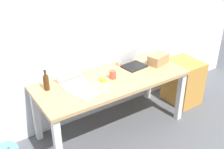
# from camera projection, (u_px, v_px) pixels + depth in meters

# --- Properties ---
(ground_plane) EXTENTS (8.00, 8.00, 0.00)m
(ground_plane) POSITION_uv_depth(u_px,v_px,m) (112.00, 127.00, 3.51)
(ground_plane) COLOR #515459
(back_wall) EXTENTS (5.20, 0.08, 2.60)m
(back_wall) POSITION_uv_depth(u_px,v_px,m) (92.00, 21.00, 3.24)
(back_wall) COLOR white
(back_wall) RESTS_ON ground
(desk) EXTENTS (1.83, 0.76, 0.72)m
(desk) POSITION_uv_depth(u_px,v_px,m) (112.00, 85.00, 3.22)
(desk) COLOR tan
(desk) RESTS_ON ground
(laptop_left) EXTENTS (0.30, 0.23, 0.22)m
(laptop_left) POSITION_uv_depth(u_px,v_px,m) (73.00, 80.00, 3.05)
(laptop_left) COLOR silver
(laptop_left) RESTS_ON desk
(laptop_right) EXTENTS (0.31, 0.28, 0.20)m
(laptop_right) POSITION_uv_depth(u_px,v_px,m) (132.00, 63.00, 3.46)
(laptop_right) COLOR black
(laptop_right) RESTS_ON desk
(beer_bottle) EXTENTS (0.06, 0.06, 0.23)m
(beer_bottle) POSITION_uv_depth(u_px,v_px,m) (46.00, 82.00, 2.91)
(beer_bottle) COLOR #47280F
(beer_bottle) RESTS_ON desk
(computer_mouse) EXTENTS (0.09, 0.12, 0.03)m
(computer_mouse) POSITION_uv_depth(u_px,v_px,m) (103.00, 80.00, 3.11)
(computer_mouse) COLOR gold
(computer_mouse) RESTS_ON desk
(cardboard_box) EXTENTS (0.30, 0.22, 0.13)m
(cardboard_box) POSITION_uv_depth(u_px,v_px,m) (158.00, 59.00, 3.51)
(cardboard_box) COLOR tan
(cardboard_box) RESTS_ON desk
(coffee_mug) EXTENTS (0.08, 0.08, 0.09)m
(coffee_mug) POSITION_uv_depth(u_px,v_px,m) (113.00, 74.00, 3.17)
(coffee_mug) COLOR #D84C38
(coffee_mug) RESTS_ON desk
(paper_sheet_front_left) EXTENTS (0.28, 0.34, 0.00)m
(paper_sheet_front_left) POSITION_uv_depth(u_px,v_px,m) (85.00, 92.00, 2.89)
(paper_sheet_front_left) COLOR white
(paper_sheet_front_left) RESTS_ON desk
(paper_yellow_folder) EXTENTS (0.25, 0.33, 0.00)m
(paper_yellow_folder) POSITION_uv_depth(u_px,v_px,m) (102.00, 87.00, 3.01)
(paper_yellow_folder) COLOR #F4E06B
(paper_yellow_folder) RESTS_ON desk
(filing_cabinet) EXTENTS (0.40, 0.48, 0.64)m
(filing_cabinet) POSITION_uv_depth(u_px,v_px,m) (183.00, 82.00, 3.94)
(filing_cabinet) COLOR #C68938
(filing_cabinet) RESTS_ON ground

